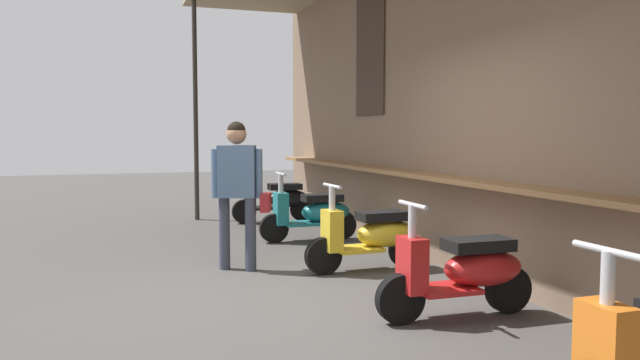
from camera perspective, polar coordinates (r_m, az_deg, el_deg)
name	(u,v)px	position (r m, az deg, el deg)	size (l,w,h in m)	color
ground_plane	(305,301)	(5.70, -1.35, -11.06)	(36.97, 36.97, 0.00)	#474442
market_stall_facade	(487,66)	(6.36, 15.18, 10.12)	(13.20, 2.42, 3.95)	#7F6651
scooter_black	(278,199)	(10.46, -3.89, -1.78)	(0.47, 1.40, 0.97)	black
scooter_teal	(314,213)	(8.67, -0.54, -3.07)	(0.46, 1.40, 0.97)	#197075
scooter_yellow	(373,235)	(6.84, 4.88, -5.11)	(0.46, 1.40, 0.97)	gold
scooter_red	(465,271)	(5.25, 13.23, -8.14)	(0.46, 1.40, 0.97)	red
shopper_with_handbag	(238,181)	(6.82, -7.53, -0.06)	(0.40, 0.66, 1.64)	#383D4C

